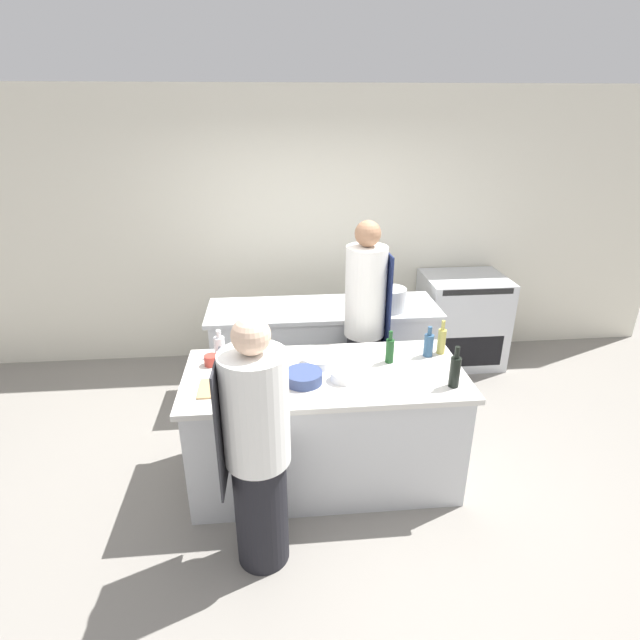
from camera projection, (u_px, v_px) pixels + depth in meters
ground_plane at (324, 474)px, 3.84m from camera, size 16.00×16.00×0.00m
wall_back at (304, 230)px, 5.23m from camera, size 8.00×0.06×2.80m
prep_counter at (324, 425)px, 3.66m from camera, size 1.97×0.89×0.89m
pass_counter at (323, 350)px, 4.78m from camera, size 2.13×0.66×0.89m
oven_range at (461, 320)px, 5.37m from camera, size 0.85×0.69×0.96m
chef_at_prep_near at (257, 450)px, 2.82m from camera, size 0.39×0.37×1.63m
chef_at_stove at (365, 325)px, 4.19m from camera, size 0.35×0.34×1.79m
bottle_olive_oil at (455, 371)px, 3.27m from camera, size 0.07×0.07×0.29m
bottle_vinegar at (390, 350)px, 3.59m from camera, size 0.06×0.06×0.25m
bottle_wine at (267, 385)px, 3.14m from camera, size 0.09×0.09×0.26m
bottle_cooking_oil at (220, 346)px, 3.68m from camera, size 0.08×0.08×0.21m
bottle_sauce at (429, 344)px, 3.68m from camera, size 0.07×0.07×0.24m
bottle_water at (442, 340)px, 3.72m from camera, size 0.06×0.06×0.27m
bowl_mixing_large at (271, 352)px, 3.69m from camera, size 0.17×0.17×0.08m
bowl_prep_small at (343, 376)px, 3.38m from camera, size 0.17×0.17×0.07m
bowl_ceramic_blue at (320, 360)px, 3.59m from camera, size 0.25×0.25×0.06m
bowl_wooden_salad at (303, 377)px, 3.35m from camera, size 0.26×0.26×0.08m
cup at (211, 360)px, 3.57m from camera, size 0.10×0.10×0.08m
cutting_board at (225, 388)px, 3.29m from camera, size 0.34×0.24×0.01m
stockpot at (391, 299)px, 4.51m from camera, size 0.27×0.27×0.21m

